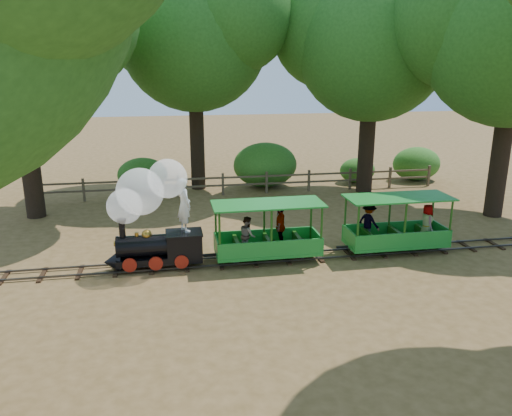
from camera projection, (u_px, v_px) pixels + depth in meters
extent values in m
plane|color=olive|center=(286.00, 259.00, 15.12)|extent=(90.00, 90.00, 0.00)
cube|color=#3F3D3A|center=(289.00, 260.00, 14.81)|extent=(22.00, 0.05, 0.05)
cube|color=#3F3D3A|center=(284.00, 253.00, 15.38)|extent=(22.00, 0.05, 0.05)
cube|color=#382314|center=(286.00, 258.00, 15.11)|extent=(0.12, 1.00, 0.05)
cube|color=#382314|center=(116.00, 270.00, 14.26)|extent=(0.12, 1.00, 0.05)
cube|color=#382314|center=(438.00, 248.00, 15.96)|extent=(0.12, 1.00, 0.05)
cube|color=black|center=(160.00, 258.00, 14.39)|extent=(2.43, 0.77, 0.20)
cylinder|color=black|center=(145.00, 246.00, 14.21)|extent=(1.54, 0.62, 0.62)
cylinder|color=black|center=(122.00, 228.00, 13.96)|extent=(0.18, 0.18, 0.49)
sphere|color=#AF7E2A|center=(147.00, 235.00, 14.13)|extent=(0.29, 0.29, 0.29)
cylinder|color=#AF7E2A|center=(137.00, 234.00, 14.08)|extent=(0.11, 0.11, 0.11)
cube|color=black|center=(184.00, 243.00, 14.40)|extent=(0.99, 0.77, 0.61)
cube|color=black|center=(184.00, 233.00, 14.31)|extent=(1.05, 0.84, 0.04)
cone|color=black|center=(113.00, 262.00, 14.17)|extent=(0.50, 0.71, 0.71)
cylinder|color=#AF7E2A|center=(116.00, 244.00, 14.05)|extent=(0.11, 0.15, 0.15)
cylinder|color=#9A1A0E|center=(130.00, 265.00, 13.88)|extent=(0.40, 0.07, 0.40)
cylinder|color=#9A1A0E|center=(131.00, 255.00, 14.63)|extent=(0.40, 0.07, 0.40)
cylinder|color=#9A1A0E|center=(156.00, 264.00, 14.00)|extent=(0.40, 0.07, 0.40)
cylinder|color=#9A1A0E|center=(156.00, 253.00, 14.75)|extent=(0.40, 0.07, 0.40)
cylinder|color=#9A1A0E|center=(182.00, 262.00, 14.12)|extent=(0.40, 0.07, 0.40)
cylinder|color=#9A1A0E|center=(181.00, 252.00, 14.87)|extent=(0.40, 0.07, 0.40)
sphere|color=white|center=(125.00, 206.00, 13.85)|extent=(0.99, 0.99, 0.99)
sphere|color=white|center=(140.00, 192.00, 13.87)|extent=(1.32, 1.32, 1.32)
sphere|color=white|center=(168.00, 179.00, 13.95)|extent=(1.10, 1.10, 1.10)
imported|color=silver|center=(184.00, 205.00, 14.20)|extent=(0.57, 0.67, 1.56)
cube|color=#1D882C|center=(268.00, 251.00, 14.93)|extent=(3.12, 1.19, 0.09)
cube|color=#1C5112|center=(268.00, 254.00, 14.96)|extent=(2.81, 0.46, 0.13)
cube|color=#1D882C|center=(271.00, 249.00, 14.33)|extent=(3.12, 0.06, 0.46)
cube|color=#1D882C|center=(264.00, 236.00, 15.39)|extent=(3.12, 0.06, 0.46)
cube|color=#1D882C|center=(268.00, 204.00, 14.53)|extent=(3.25, 1.33, 0.05)
cylinder|color=#1C5112|center=(220.00, 237.00, 13.97)|extent=(0.06, 0.06, 1.47)
cylinder|color=#1C5112|center=(216.00, 225.00, 14.99)|extent=(0.06, 0.06, 1.47)
cylinder|color=#1C5112|center=(321.00, 231.00, 14.47)|extent=(0.06, 0.06, 1.47)
cylinder|color=#1C5112|center=(311.00, 220.00, 15.49)|extent=(0.06, 0.06, 1.47)
cube|color=#1C5112|center=(237.00, 246.00, 14.71)|extent=(0.11, 1.01, 0.37)
cube|color=#1C5112|center=(268.00, 244.00, 14.87)|extent=(0.11, 1.01, 0.37)
cube|color=#1C5112|center=(298.00, 242.00, 15.03)|extent=(0.11, 1.01, 0.37)
cylinder|color=black|center=(236.00, 259.00, 14.49)|extent=(0.26, 0.06, 0.26)
cylinder|color=black|center=(233.00, 252.00, 15.08)|extent=(0.26, 0.06, 0.26)
cylinder|color=black|center=(302.00, 255.00, 14.83)|extent=(0.26, 0.06, 0.26)
cylinder|color=black|center=(297.00, 248.00, 15.42)|extent=(0.26, 0.06, 0.26)
imported|color=gray|center=(247.00, 235.00, 14.49)|extent=(0.48, 0.59, 1.12)
imported|color=gray|center=(280.00, 226.00, 14.99)|extent=(0.58, 0.82, 1.30)
cube|color=#1D882C|center=(395.00, 243.00, 15.63)|extent=(3.12, 1.19, 0.09)
cube|color=#1C5112|center=(395.00, 246.00, 15.66)|extent=(2.81, 0.46, 0.13)
cube|color=#1D882C|center=(404.00, 240.00, 15.03)|extent=(3.12, 0.06, 0.46)
cube|color=#1D882C|center=(388.00, 229.00, 16.08)|extent=(3.12, 0.06, 0.46)
cube|color=#1D882C|center=(399.00, 197.00, 15.22)|extent=(3.25, 1.33, 0.05)
cylinder|color=#1C5112|center=(358.00, 228.00, 14.66)|extent=(0.06, 0.06, 1.47)
cylinder|color=#1C5112|center=(345.00, 218.00, 15.69)|extent=(0.06, 0.06, 1.47)
cylinder|color=#1C5112|center=(450.00, 223.00, 15.17)|extent=(0.06, 0.06, 1.47)
cylinder|color=#1C5112|center=(432.00, 213.00, 16.19)|extent=(0.06, 0.06, 1.47)
cube|color=#1C5112|center=(367.00, 237.00, 15.41)|extent=(0.11, 1.01, 0.37)
cube|color=#1C5112|center=(396.00, 236.00, 15.57)|extent=(0.11, 1.01, 0.37)
cube|color=#1C5112|center=(423.00, 234.00, 15.73)|extent=(0.11, 1.01, 0.37)
cylinder|color=black|center=(369.00, 250.00, 15.19)|extent=(0.26, 0.06, 0.26)
cylinder|color=black|center=(361.00, 243.00, 15.78)|extent=(0.26, 0.06, 0.26)
cylinder|color=black|center=(429.00, 246.00, 15.53)|extent=(0.26, 0.06, 0.26)
cylinder|color=black|center=(420.00, 240.00, 16.12)|extent=(0.26, 0.06, 0.26)
imported|color=gray|center=(369.00, 221.00, 15.63)|extent=(0.76, 0.88, 1.18)
imported|color=gray|center=(427.00, 223.00, 15.54)|extent=(0.41, 0.59, 1.17)
cylinder|color=#2D2116|center=(31.00, 173.00, 18.87)|extent=(0.70, 0.70, 3.41)
cylinder|color=#2D2116|center=(22.00, 101.00, 18.12)|extent=(0.52, 0.53, 1.95)
sphere|color=#24591B|center=(15.00, 42.00, 17.56)|extent=(7.07, 7.07, 7.07)
sphere|color=#24591B|center=(59.00, 14.00, 16.61)|extent=(5.30, 5.30, 5.30)
cylinder|color=#2D2116|center=(197.00, 149.00, 23.24)|extent=(0.66, 0.66, 3.75)
cylinder|color=#2D2116|center=(195.00, 84.00, 22.42)|extent=(0.50, 0.50, 2.14)
sphere|color=#24591B|center=(194.00, 36.00, 21.85)|extent=(6.63, 6.63, 6.63)
sphere|color=#24591B|center=(234.00, 14.00, 20.96)|extent=(4.97, 4.97, 4.97)
sphere|color=#24591B|center=(158.00, 21.00, 22.50)|extent=(5.30, 5.30, 5.30)
cylinder|color=#2D2116|center=(366.00, 154.00, 22.66)|extent=(0.72, 0.72, 3.52)
cylinder|color=#2D2116|center=(370.00, 92.00, 21.89)|extent=(0.54, 0.54, 2.01)
sphere|color=#24591B|center=(373.00, 44.00, 21.33)|extent=(6.61, 6.61, 6.61)
sphere|color=#24591B|center=(422.00, 22.00, 20.45)|extent=(4.96, 4.96, 4.96)
sphere|color=#24591B|center=(331.00, 29.00, 21.99)|extent=(5.29, 5.29, 5.29)
cylinder|color=#2D2116|center=(498.00, 170.00, 18.98)|extent=(0.68, 0.68, 3.63)
cylinder|color=#2D2116|center=(509.00, 93.00, 18.19)|extent=(0.51, 0.51, 2.07)
sphere|color=#24591B|center=(463.00, 17.00, 18.28)|extent=(5.23, 5.23, 5.23)
cube|color=brown|center=(34.00, 192.00, 21.01)|extent=(0.10, 0.10, 1.00)
cube|color=brown|center=(84.00, 190.00, 21.35)|extent=(0.10, 0.10, 1.00)
cube|color=brown|center=(132.00, 188.00, 21.69)|extent=(0.10, 0.10, 1.00)
cube|color=brown|center=(178.00, 186.00, 22.03)|extent=(0.10, 0.10, 1.00)
cube|color=brown|center=(223.00, 184.00, 22.37)|extent=(0.10, 0.10, 1.00)
cube|color=brown|center=(267.00, 182.00, 22.71)|extent=(0.10, 0.10, 1.00)
cube|color=brown|center=(309.00, 181.00, 23.05)|extent=(0.10, 0.10, 1.00)
cube|color=brown|center=(350.00, 179.00, 23.39)|extent=(0.10, 0.10, 1.00)
cube|color=brown|center=(390.00, 177.00, 23.73)|extent=(0.10, 0.10, 1.00)
cube|color=brown|center=(429.00, 176.00, 24.08)|extent=(0.10, 0.10, 1.00)
cube|color=brown|center=(245.00, 177.00, 22.46)|extent=(18.00, 0.06, 0.08)
cube|color=brown|center=(245.00, 184.00, 22.56)|extent=(18.00, 0.06, 0.08)
ellipsoid|color=#2D6B1E|center=(143.00, 175.00, 22.91)|extent=(2.28, 1.76, 1.58)
ellipsoid|color=#2D6B1E|center=(265.00, 165.00, 23.82)|extent=(3.06, 2.35, 2.12)
ellipsoid|color=#2D6B1E|center=(357.00, 170.00, 24.74)|extent=(1.77, 1.36, 1.23)
ellipsoid|color=#2D6B1E|center=(416.00, 164.00, 25.21)|extent=(2.43, 1.87, 1.68)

